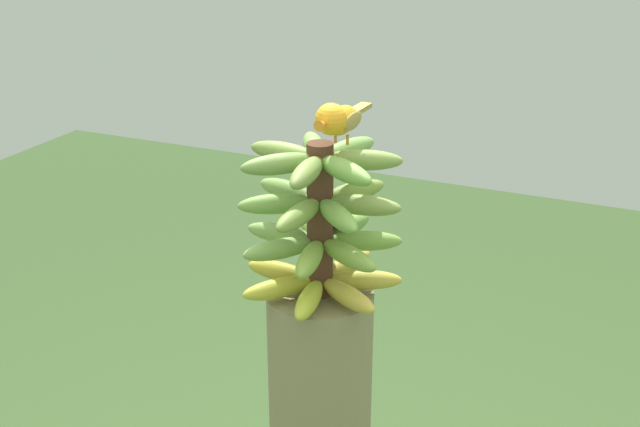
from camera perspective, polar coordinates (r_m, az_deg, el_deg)
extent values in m
cylinder|color=#4C2D1E|center=(1.39, 0.00, -0.53)|extent=(0.05, 0.05, 0.28)
ellipsoid|color=gold|center=(1.49, 1.89, -3.59)|extent=(0.14, 0.07, 0.03)
ellipsoid|color=gold|center=(1.51, -0.61, -3.33)|extent=(0.13, 0.11, 0.03)
ellipsoid|color=gold|center=(1.47, -2.71, -4.02)|extent=(0.04, 0.14, 0.03)
ellipsoid|color=gold|center=(1.41, -2.87, -5.23)|extent=(0.12, 0.11, 0.03)
ellipsoid|color=#A8AE2F|center=(1.37, -0.77, -6.06)|extent=(0.14, 0.06, 0.03)
ellipsoid|color=gold|center=(1.38, 1.97, -5.78)|extent=(0.09, 0.13, 0.03)
ellipsoid|color=gold|center=(1.44, 3.09, -4.65)|extent=(0.08, 0.14, 0.03)
ellipsoid|color=olive|center=(1.34, -0.72, -3.21)|extent=(0.14, 0.06, 0.03)
ellipsoid|color=olive|center=(1.35, 1.99, -2.95)|extent=(0.09, 0.13, 0.03)
ellipsoid|color=olive|center=(1.41, 3.06, -1.93)|extent=(0.09, 0.14, 0.03)
ellipsoid|color=#6B983F|center=(1.46, 1.84, -0.98)|extent=(0.14, 0.07, 0.03)
ellipsoid|color=olive|center=(1.47, -0.65, -0.76)|extent=(0.13, 0.11, 0.03)
ellipsoid|color=#789B4A|center=(1.44, -2.70, -1.39)|extent=(0.04, 0.13, 0.03)
ellipsoid|color=#779B46|center=(1.38, -2.82, -2.48)|extent=(0.12, 0.11, 0.03)
ellipsoid|color=olive|center=(1.42, 2.38, 1.53)|extent=(0.13, 0.10, 0.03)
ellipsoid|color=olive|center=(1.44, 0.12, 1.95)|extent=(0.14, 0.08, 0.03)
ellipsoid|color=#749A47|center=(1.42, -2.21, 1.60)|extent=(0.07, 0.14, 0.03)
ellipsoid|color=#729E43|center=(1.37, -3.00, 0.69)|extent=(0.10, 0.13, 0.03)
ellipsoid|color=olive|center=(1.32, -1.49, -0.12)|extent=(0.14, 0.04, 0.03)
ellipsoid|color=#6F9B41|center=(1.32, 1.25, -0.17)|extent=(0.12, 0.12, 0.03)
ellipsoid|color=olive|center=(1.36, 2.96, 0.60)|extent=(0.05, 0.14, 0.03)
ellipsoid|color=#73A145|center=(1.30, 1.75, 3.02)|extent=(0.10, 0.13, 0.03)
ellipsoid|color=olive|center=(1.35, 2.99, 3.76)|extent=(0.08, 0.14, 0.03)
ellipsoid|color=#72A24A|center=(1.40, 1.97, 4.50)|extent=(0.14, 0.08, 0.03)
ellipsoid|color=#709646|center=(1.42, -0.42, 4.73)|extent=(0.13, 0.10, 0.03)
ellipsoid|color=olive|center=(1.39, -2.53, 4.29)|extent=(0.05, 0.14, 0.03)
ellipsoid|color=olive|center=(1.33, -2.83, 3.48)|extent=(0.12, 0.12, 0.03)
ellipsoid|color=olive|center=(1.29, -0.93, 2.89)|extent=(0.14, 0.05, 0.03)
cone|color=#4C2D1E|center=(1.41, 1.40, 0.31)|extent=(0.04, 0.04, 0.06)
cylinder|color=#C68933|center=(1.34, 1.08, 5.29)|extent=(0.01, 0.00, 0.02)
cylinder|color=#C68933|center=(1.33, 1.94, 5.17)|extent=(0.01, 0.01, 0.02)
ellipsoid|color=orange|center=(1.33, 1.52, 6.53)|extent=(0.09, 0.04, 0.05)
ellipsoid|color=olive|center=(1.34, 0.89, 6.67)|extent=(0.07, 0.01, 0.03)
ellipsoid|color=olive|center=(1.32, 2.32, 6.48)|extent=(0.07, 0.01, 0.03)
cube|color=olive|center=(1.39, 2.78, 7.33)|extent=(0.06, 0.02, 0.01)
sphere|color=orange|center=(1.29, 0.78, 6.61)|extent=(0.05, 0.05, 0.05)
sphere|color=black|center=(1.28, 1.44, 6.60)|extent=(0.01, 0.01, 0.01)
cone|color=orange|center=(1.26, 0.15, 6.26)|extent=(0.03, 0.02, 0.02)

